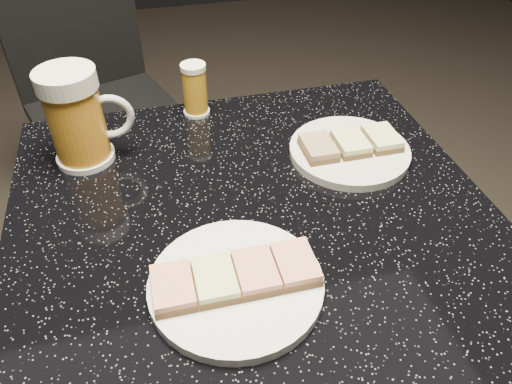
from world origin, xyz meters
TOP-DOWN VIEW (x-y plane):
  - plate_large at (-0.05, -0.12)m, footprint 0.22×0.22m
  - plate_small at (0.19, 0.11)m, footprint 0.20×0.20m
  - table at (0.00, 0.00)m, footprint 0.70×0.70m
  - beer_mug at (-0.23, 0.21)m, footprint 0.14×0.09m
  - beer_tumbler at (-0.04, 0.31)m, footprint 0.05×0.05m
  - chair at (-0.27, 0.92)m, footprint 0.51×0.51m
  - canapes_on_plate_large at (-0.05, -0.12)m, footprint 0.20×0.07m
  - canapes_on_plate_small at (0.19, 0.11)m, footprint 0.16×0.07m

SIDE VIEW (x-z plane):
  - chair at x=-0.27m, z-range 0.06..0.93m
  - table at x=0.00m, z-range 0.13..0.88m
  - plate_large at x=-0.05m, z-range 0.75..0.76m
  - plate_small at x=0.19m, z-range 0.75..0.76m
  - canapes_on_plate_large at x=-0.05m, z-range 0.76..0.78m
  - canapes_on_plate_small at x=0.19m, z-range 0.76..0.78m
  - beer_tumbler at x=-0.04m, z-range 0.75..0.85m
  - beer_mug at x=-0.23m, z-range 0.75..0.91m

